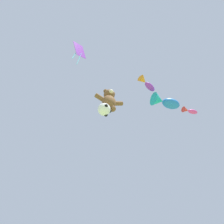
{
  "coord_description": "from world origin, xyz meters",
  "views": [
    {
      "loc": [
        -2.57,
        1.39,
        1.44
      ],
      "look_at": [
        -0.34,
        6.91,
        8.25
      ],
      "focal_mm": 24.0,
      "sensor_mm": 36.0,
      "label": 1
    }
  ],
  "objects_px": {
    "fish_kite_magenta": "(189,111)",
    "soccer_ball_kite": "(104,109)",
    "diamond_kite": "(79,51)",
    "fish_kite_violet": "(146,84)",
    "teddy_bear_kite": "(109,100)",
    "fish_kite_cobalt": "(165,102)"
  },
  "relations": [
    {
      "from": "soccer_ball_kite",
      "to": "fish_kite_cobalt",
      "type": "distance_m",
      "value": 4.88
    },
    {
      "from": "soccer_ball_kite",
      "to": "fish_kite_violet",
      "type": "relative_size",
      "value": 0.58
    },
    {
      "from": "fish_kite_violet",
      "to": "diamond_kite",
      "type": "height_order",
      "value": "diamond_kite"
    },
    {
      "from": "soccer_ball_kite",
      "to": "fish_kite_magenta",
      "type": "bearing_deg",
      "value": -7.94
    },
    {
      "from": "teddy_bear_kite",
      "to": "diamond_kite",
      "type": "distance_m",
      "value": 4.27
    },
    {
      "from": "fish_kite_magenta",
      "to": "diamond_kite",
      "type": "height_order",
      "value": "diamond_kite"
    },
    {
      "from": "teddy_bear_kite",
      "to": "soccer_ball_kite",
      "type": "xyz_separation_m",
      "value": [
        -0.34,
        0.01,
        -1.31
      ]
    },
    {
      "from": "fish_kite_violet",
      "to": "diamond_kite",
      "type": "xyz_separation_m",
      "value": [
        -5.44,
        0.08,
        1.39
      ]
    },
    {
      "from": "fish_kite_violet",
      "to": "fish_kite_magenta",
      "type": "relative_size",
      "value": 1.18
    },
    {
      "from": "fish_kite_violet",
      "to": "fish_kite_cobalt",
      "type": "distance_m",
      "value": 2.07
    },
    {
      "from": "fish_kite_violet",
      "to": "teddy_bear_kite",
      "type": "bearing_deg",
      "value": 138.08
    },
    {
      "from": "teddy_bear_kite",
      "to": "soccer_ball_kite",
      "type": "height_order",
      "value": "teddy_bear_kite"
    },
    {
      "from": "fish_kite_cobalt",
      "to": "soccer_ball_kite",
      "type": "bearing_deg",
      "value": 162.15
    },
    {
      "from": "soccer_ball_kite",
      "to": "fish_kite_magenta",
      "type": "xyz_separation_m",
      "value": [
        7.56,
        -1.06,
        2.0
      ]
    },
    {
      "from": "fish_kite_magenta",
      "to": "diamond_kite",
      "type": "distance_m",
      "value": 10.53
    },
    {
      "from": "fish_kite_violet",
      "to": "fish_kite_magenta",
      "type": "height_order",
      "value": "fish_kite_magenta"
    },
    {
      "from": "fish_kite_violet",
      "to": "diamond_kite",
      "type": "relative_size",
      "value": 0.55
    },
    {
      "from": "soccer_ball_kite",
      "to": "diamond_kite",
      "type": "relative_size",
      "value": 0.32
    },
    {
      "from": "fish_kite_magenta",
      "to": "teddy_bear_kite",
      "type": "bearing_deg",
      "value": 171.76
    },
    {
      "from": "teddy_bear_kite",
      "to": "diamond_kite",
      "type": "bearing_deg",
      "value": -148.41
    },
    {
      "from": "soccer_ball_kite",
      "to": "fish_kite_cobalt",
      "type": "height_order",
      "value": "fish_kite_cobalt"
    },
    {
      "from": "fish_kite_magenta",
      "to": "soccer_ball_kite",
      "type": "bearing_deg",
      "value": 172.06
    }
  ]
}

